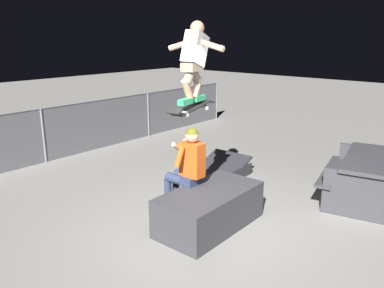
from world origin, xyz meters
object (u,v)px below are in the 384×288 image
at_px(person_sitting_on_ledge, 186,167).
at_px(skater_airborne, 194,58).
at_px(kicker_ramp, 217,173).
at_px(ledge_box_main, 210,209).
at_px(picnic_table_back, 368,172).
at_px(skateboard, 192,108).

xyz_separation_m(person_sitting_on_ledge, skater_airborne, (0.21, 0.03, 1.53)).
bearing_deg(kicker_ramp, ledge_box_main, -145.39).
relative_size(kicker_ramp, picnic_table_back, 0.68).
distance_m(skateboard, skater_airborne, 0.69).
xyz_separation_m(skateboard, picnic_table_back, (2.19, -1.86, -1.13)).
height_order(skateboard, picnic_table_back, skateboard).
relative_size(skater_airborne, kicker_ramp, 0.85).
height_order(skater_airborne, kicker_ramp, skater_airborne).
bearing_deg(person_sitting_on_ledge, skateboard, 8.70).
relative_size(skateboard, skater_airborne, 0.93).
height_order(skater_airborne, picnic_table_back, skater_airborne).
distance_m(person_sitting_on_ledge, kicker_ramp, 1.90).
height_order(skateboard, skater_airborne, skater_airborne).
xyz_separation_m(skater_airborne, kicker_ramp, (1.42, 0.65, -2.24)).
distance_m(kicker_ramp, picnic_table_back, 2.65).
xyz_separation_m(ledge_box_main, kicker_ramp, (1.66, 1.15, -0.20)).
bearing_deg(skateboard, skater_airborne, 9.93).
relative_size(skateboard, picnic_table_back, 0.53).
distance_m(ledge_box_main, skater_airborne, 2.12).
bearing_deg(picnic_table_back, ledge_box_main, 150.00).
relative_size(ledge_box_main, skater_airborne, 1.41).
bearing_deg(ledge_box_main, skateboard, 68.98).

